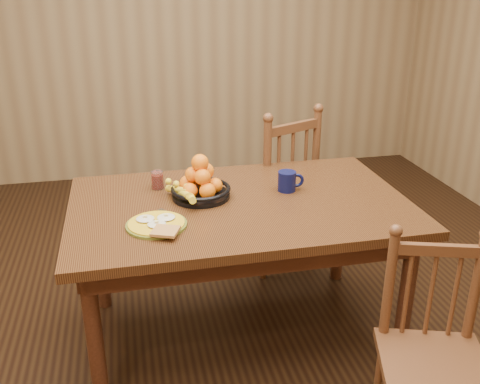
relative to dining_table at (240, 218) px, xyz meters
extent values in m
cube|color=black|center=(0.00, 0.00, -0.67)|extent=(4.50, 5.00, 0.01)
cube|color=brown|center=(0.00, 2.50, 0.68)|extent=(4.50, 0.01, 2.70)
cube|color=black|center=(0.00, 0.00, 0.06)|extent=(1.60, 1.00, 0.04)
cube|color=black|center=(0.00, 0.42, -0.01)|extent=(1.40, 0.04, 0.10)
cube|color=black|center=(0.00, -0.42, -0.01)|extent=(1.40, 0.04, 0.10)
cube|color=black|center=(0.72, 0.00, -0.01)|extent=(0.04, 0.84, 0.10)
cube|color=black|center=(-0.72, 0.00, -0.01)|extent=(0.04, 0.84, 0.10)
cylinder|color=black|center=(-0.70, -0.40, -0.31)|extent=(0.07, 0.07, 0.70)
cylinder|color=black|center=(0.70, -0.40, -0.31)|extent=(0.07, 0.07, 0.70)
cylinder|color=black|center=(-0.70, 0.40, -0.31)|extent=(0.07, 0.07, 0.70)
cylinder|color=black|center=(0.70, 0.40, -0.31)|extent=(0.07, 0.07, 0.70)
cube|color=#472715|center=(0.35, 0.73, -0.19)|extent=(0.60, 0.59, 0.04)
cylinder|color=#472715|center=(0.46, 0.97, -0.44)|extent=(0.04, 0.04, 0.45)
cylinder|color=#472715|center=(0.11, 0.82, -0.44)|extent=(0.04, 0.04, 0.45)
cylinder|color=#472715|center=(0.60, 0.65, -0.44)|extent=(0.04, 0.04, 0.45)
cylinder|color=#472715|center=(0.25, 0.49, -0.44)|extent=(0.04, 0.04, 0.45)
cylinder|color=#472715|center=(0.61, 0.63, 0.08)|extent=(0.05, 0.05, 0.55)
cylinder|color=#472715|center=(0.26, 0.47, 0.08)|extent=(0.05, 0.05, 0.55)
cylinder|color=#472715|center=(0.44, 0.55, 0.03)|extent=(0.02, 0.02, 0.42)
cube|color=#472715|center=(0.44, 0.55, 0.27)|extent=(0.36, 0.18, 0.05)
cube|color=#472715|center=(0.55, -0.88, -0.26)|extent=(0.49, 0.48, 0.04)
cylinder|color=#472715|center=(0.44, -0.69, -0.47)|extent=(0.03, 0.03, 0.39)
cylinder|color=#472715|center=(0.75, -0.78, -0.47)|extent=(0.03, 0.03, 0.39)
cylinder|color=#472715|center=(0.45, -0.67, -0.02)|extent=(0.04, 0.04, 0.47)
cylinder|color=#472715|center=(0.76, -0.77, -0.02)|extent=(0.04, 0.04, 0.47)
cylinder|color=#472715|center=(0.60, -0.72, -0.07)|extent=(0.02, 0.02, 0.36)
cube|color=#472715|center=(0.60, -0.72, 0.14)|extent=(0.32, 0.12, 0.05)
cylinder|color=#59601E|center=(-0.41, -0.18, 0.09)|extent=(0.26, 0.26, 0.01)
cylinder|color=gold|center=(-0.41, -0.18, 0.10)|extent=(0.24, 0.24, 0.01)
ellipsoid|color=silver|center=(-0.45, -0.14, 0.11)|extent=(0.08, 0.08, 0.01)
cube|color=#F2E08C|center=(-0.45, -0.14, 0.12)|extent=(0.02, 0.02, 0.01)
ellipsoid|color=silver|center=(-0.36, -0.15, 0.11)|extent=(0.08, 0.08, 0.01)
cube|color=#F2E08C|center=(-0.36, -0.15, 0.12)|extent=(0.02, 0.02, 0.01)
ellipsoid|color=silver|center=(-0.41, -0.21, 0.11)|extent=(0.08, 0.08, 0.01)
cube|color=#F2E08C|center=(-0.41, -0.21, 0.12)|extent=(0.02, 0.02, 0.01)
cube|color=brown|center=(-0.38, -0.28, 0.11)|extent=(0.14, 0.13, 0.01)
cube|color=silver|center=(-0.38, -0.12, 0.09)|extent=(0.09, 0.13, 0.00)
cube|color=silver|center=(-0.37, -0.03, 0.09)|extent=(0.05, 0.05, 0.00)
cube|color=silver|center=(-0.43, -0.20, 0.09)|extent=(0.07, 0.11, 0.00)
ellipsoid|color=silver|center=(-0.45, -0.12, 0.09)|extent=(0.03, 0.04, 0.01)
cylinder|color=#090D33|center=(0.26, 0.09, 0.13)|extent=(0.09, 0.09, 0.10)
torus|color=#090D33|center=(0.31, 0.09, 0.13)|extent=(0.07, 0.03, 0.07)
cylinder|color=black|center=(0.26, 0.09, 0.18)|extent=(0.08, 0.08, 0.00)
cylinder|color=silver|center=(-0.37, 0.25, 0.13)|extent=(0.06, 0.06, 0.09)
cylinder|color=maroon|center=(-0.37, 0.25, 0.12)|extent=(0.05, 0.05, 0.07)
cylinder|color=black|center=(-0.17, 0.09, 0.09)|extent=(0.28, 0.28, 0.02)
torus|color=black|center=(-0.17, 0.09, 0.13)|extent=(0.29, 0.29, 0.02)
cylinder|color=black|center=(-0.17, 0.09, 0.09)|extent=(0.10, 0.10, 0.01)
sphere|color=orange|center=(-0.10, 0.09, 0.14)|extent=(0.07, 0.07, 0.07)
sphere|color=orange|center=(-0.15, 0.16, 0.14)|extent=(0.08, 0.08, 0.08)
sphere|color=orange|center=(-0.23, 0.13, 0.15)|extent=(0.08, 0.08, 0.08)
sphere|color=orange|center=(-0.23, 0.05, 0.14)|extent=(0.07, 0.07, 0.07)
sphere|color=orange|center=(-0.15, 0.02, 0.14)|extent=(0.08, 0.08, 0.08)
sphere|color=orange|center=(-0.14, 0.12, 0.21)|extent=(0.08, 0.08, 0.08)
sphere|color=orange|center=(-0.21, 0.10, 0.20)|extent=(0.07, 0.07, 0.07)
sphere|color=orange|center=(-0.17, 0.05, 0.21)|extent=(0.08, 0.08, 0.08)
sphere|color=orange|center=(-0.17, 0.09, 0.26)|extent=(0.08, 0.08, 0.08)
cylinder|color=yellow|center=(-0.26, 0.05, 0.13)|extent=(0.10, 0.17, 0.07)
cylinder|color=yellow|center=(-0.28, 0.10, 0.13)|extent=(0.14, 0.15, 0.07)
cylinder|color=yellow|center=(-0.23, 0.00, 0.13)|extent=(0.06, 0.18, 0.07)
camera|label=1|loc=(-0.50, -2.28, 1.11)|focal=40.00mm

